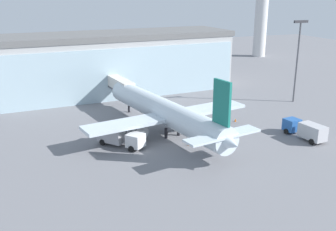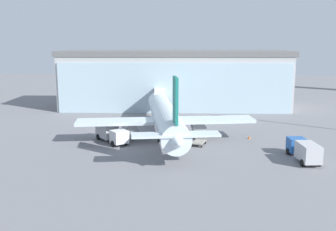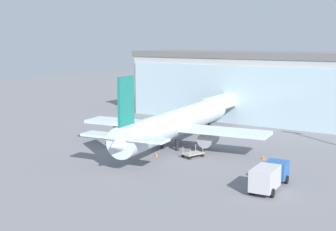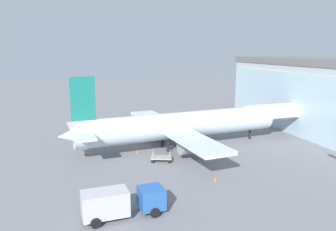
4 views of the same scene
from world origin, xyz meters
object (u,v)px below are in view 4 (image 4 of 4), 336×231
Objects in this scene: catering_truck at (151,127)px; baggage_cart at (161,158)px; jet_bridge at (284,112)px; safety_cone_wingtip at (215,179)px; airplane at (177,126)px; safety_cone_nose at (138,152)px; fuel_truck at (121,202)px.

baggage_cart is at bearing 46.84° from catering_truck.
safety_cone_wingtip is at bearing -145.16° from jet_bridge.
airplane is 11.23× the size of baggage_cart.
safety_cone_wingtip is (8.08, 4.49, -0.23)m from baggage_cart.
airplane is 63.91× the size of safety_cone_wingtip.
airplane is at bearing 71.73° from baggage_cart.
airplane is 63.91× the size of safety_cone_nose.
safety_cone_nose and safety_cone_wingtip have the same top height.
catering_truck is 13.76m from baggage_cart.
safety_cone_nose is (-4.12, -2.59, -0.23)m from baggage_cart.
catering_truck is 22.07m from safety_cone_wingtip.
catering_truck is 12.85× the size of safety_cone_nose.
airplane is at bearing 101.20° from safety_cone_nose.
jet_bridge is at bearing 98.87° from safety_cone_nose.
fuel_truck is 15.32m from baggage_cart.
safety_cone_nose is 1.00× the size of safety_cone_wingtip.
baggage_cart is at bearing -133.97° from airplane.
airplane reaches higher than baggage_cart.
catering_truck is at bearing 101.45° from baggage_cart.
baggage_cart is 4.88m from safety_cone_nose.
fuel_truck is 18.38m from safety_cone_nose.
baggage_cart is 5.69× the size of safety_cone_nose.
airplane is at bearing 55.00° from fuel_truck.
airplane is at bearing 68.44° from catering_truck.
safety_cone_wingtip is (16.25, -18.82, -3.91)m from jet_bridge.
jet_bridge is 37.23m from fuel_truck.
safety_cone_wingtip is at bearing 20.30° from fuel_truck.
jet_bridge reaches higher than catering_truck.
fuel_truck is 12.57m from safety_cone_wingtip.
airplane reaches higher than jet_bridge.
airplane is 7.11m from safety_cone_nose.
safety_cone_nose is (1.23, -6.22, -3.21)m from airplane.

